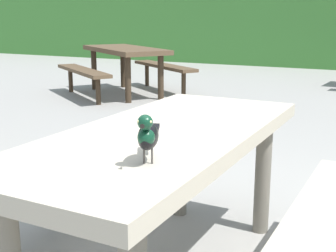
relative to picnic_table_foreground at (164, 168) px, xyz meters
The scene contains 3 objects.
picnic_table_foreground is the anchor object (origin of this frame).
bird_grackle 0.57m from the picnic_table_foreground, 68.98° to the right, with size 0.14×0.28×0.18m.
picnic_table_mid_left 5.39m from the picnic_table_foreground, 124.11° to the left, with size 2.36×2.35×0.74m.
Camera 1 is at (0.66, -1.76, 1.24)m, focal length 49.67 mm.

